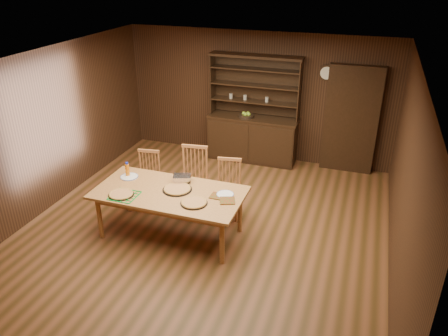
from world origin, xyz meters
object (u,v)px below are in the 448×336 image
at_px(chair_center, 194,177).
at_px(chair_right, 229,186).
at_px(china_hutch, 253,133).
at_px(juice_bottle, 127,170).
at_px(dining_table, 169,195).
at_px(chair_left, 149,176).

bearing_deg(chair_center, chair_right, -8.91).
bearing_deg(china_hutch, chair_center, -99.97).
bearing_deg(juice_bottle, dining_table, -16.74).
height_order(dining_table, juice_bottle, juice_bottle).
height_order(chair_left, juice_bottle, juice_bottle).
bearing_deg(juice_bottle, chair_center, 34.84).
height_order(china_hutch, chair_left, china_hutch).
relative_size(chair_left, chair_center, 0.86).
height_order(chair_right, juice_bottle, chair_right).
xyz_separation_m(china_hutch, chair_right, (0.22, -2.24, -0.07)).
xyz_separation_m(china_hutch, chair_left, (-1.19, -2.30, -0.09)).
xyz_separation_m(china_hutch, chair_center, (-0.39, -2.22, -0.00)).
xyz_separation_m(chair_center, chair_right, (0.61, -0.01, -0.07)).
relative_size(china_hutch, juice_bottle, 9.25).
relative_size(chair_center, juice_bottle, 4.73).
height_order(dining_table, chair_right, chair_right).
bearing_deg(chair_right, juice_bottle, -168.51).
xyz_separation_m(china_hutch, juice_bottle, (-1.26, -2.83, 0.26)).
bearing_deg(chair_left, china_hutch, 53.90).
bearing_deg(china_hutch, chair_left, -117.39).
bearing_deg(chair_right, dining_table, -137.84).
bearing_deg(juice_bottle, chair_left, 82.76).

